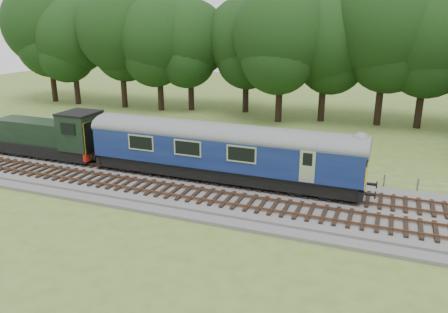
% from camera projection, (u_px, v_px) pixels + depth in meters
% --- Properties ---
extents(ground, '(120.00, 120.00, 0.00)m').
position_uv_depth(ground, '(186.00, 188.00, 28.45)').
color(ground, '#526B27').
rests_on(ground, ground).
extents(ballast, '(70.00, 7.00, 0.35)m').
position_uv_depth(ballast, '(186.00, 186.00, 28.40)').
color(ballast, '#4C4C4F').
rests_on(ballast, ground).
extents(track_north, '(67.20, 2.40, 0.21)m').
position_uv_depth(track_north, '(195.00, 175.00, 29.57)').
color(track_north, black).
rests_on(track_north, ballast).
extents(track_south, '(67.20, 2.40, 0.21)m').
position_uv_depth(track_south, '(175.00, 191.00, 26.91)').
color(track_south, black).
rests_on(track_south, ballast).
extents(fence, '(64.00, 0.12, 1.00)m').
position_uv_depth(fence, '(213.00, 167.00, 32.45)').
color(fence, '#6B6054').
rests_on(fence, ground).
extents(tree_line, '(70.00, 8.00, 18.00)m').
position_uv_depth(tree_line, '(274.00, 119.00, 47.99)').
color(tree_line, black).
rests_on(tree_line, ground).
extents(dmu_railcar, '(18.05, 2.86, 3.88)m').
position_uv_depth(dmu_railcar, '(222.00, 147.00, 28.22)').
color(dmu_railcar, black).
rests_on(dmu_railcar, ground).
extents(shunter_loco, '(8.91, 2.60, 3.38)m').
position_uv_depth(shunter_loco, '(52.00, 137.00, 33.21)').
color(shunter_loco, black).
rests_on(shunter_loco, ground).
extents(worker, '(0.75, 0.66, 1.74)m').
position_uv_depth(worker, '(85.00, 153.00, 31.66)').
color(worker, '#FB600D').
rests_on(worker, ballast).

